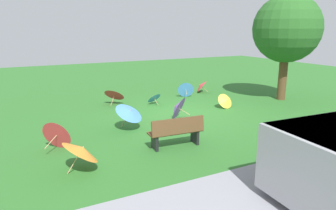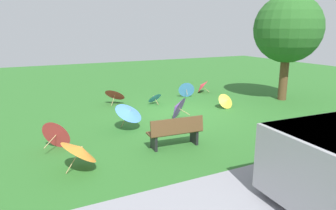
% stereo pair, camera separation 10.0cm
% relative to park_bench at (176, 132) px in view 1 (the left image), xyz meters
% --- Properties ---
extents(ground, '(40.00, 40.00, 0.00)m').
position_rel_park_bench_xyz_m(ground, '(-1.97, -2.98, -0.47)').
color(ground, '#2D6B28').
extents(park_bench, '(1.63, 0.60, 0.90)m').
position_rel_park_bench_xyz_m(park_bench, '(0.00, 0.00, 0.00)').
color(park_bench, brown).
rests_on(park_bench, ground).
extents(shade_tree, '(3.10, 3.10, 4.88)m').
position_rel_park_bench_xyz_m(shade_tree, '(-7.47, -3.09, 2.83)').
color(shade_tree, brown).
rests_on(shade_tree, ground).
extents(parasol_red_0, '(0.96, 0.95, 0.89)m').
position_rel_park_bench_xyz_m(parasol_red_0, '(3.03, -1.46, -0.02)').
color(parasol_red_0, tan).
rests_on(parasol_red_0, ground).
extents(parasol_blue_0, '(1.28, 1.26, 0.93)m').
position_rel_park_bench_xyz_m(parasol_blue_0, '(0.63, -2.13, 0.15)').
color(parasol_blue_0, tan).
rests_on(parasol_blue_0, ground).
extents(parasol_orange_0, '(0.88, 0.96, 0.87)m').
position_rel_park_bench_xyz_m(parasol_orange_0, '(2.75, 0.32, 0.08)').
color(parasol_orange_0, tan).
rests_on(parasol_orange_0, ground).
extents(parasol_blue_1, '(0.78, 0.73, 0.58)m').
position_rel_park_bench_xyz_m(parasol_blue_1, '(-1.60, -5.04, -0.15)').
color(parasol_blue_1, tan).
rests_on(parasol_blue_1, ground).
extents(parasol_blue_2, '(0.86, 0.81, 0.79)m').
position_rel_park_bench_xyz_m(parasol_blue_2, '(-3.63, -5.65, -0.07)').
color(parasol_blue_2, tan).
rests_on(parasol_blue_2, ground).
extents(parasol_purple_2, '(1.05, 1.02, 0.91)m').
position_rel_park_bench_xyz_m(parasol_purple_2, '(-1.38, -2.46, -0.01)').
color(parasol_purple_2, tan).
rests_on(parasol_purple_2, ground).
extents(parasol_red_1, '(1.21, 1.22, 0.83)m').
position_rel_park_bench_xyz_m(parasol_red_1, '(-0.03, -5.83, 0.02)').
color(parasol_red_1, tan).
rests_on(parasol_red_1, ground).
extents(parasol_yellow_0, '(0.75, 0.75, 0.66)m').
position_rel_park_bench_xyz_m(parasol_yellow_0, '(-4.05, -2.95, -0.13)').
color(parasol_yellow_0, tan).
rests_on(parasol_yellow_0, ground).
extents(parasol_red_4, '(0.98, 1.01, 0.72)m').
position_rel_park_bench_xyz_m(parasol_red_4, '(-4.94, -6.28, -0.11)').
color(parasol_red_4, tan).
rests_on(parasol_red_4, ground).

